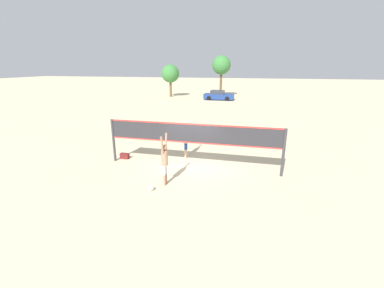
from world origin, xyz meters
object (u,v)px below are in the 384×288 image
gear_bag (125,156)px  tree_right_cluster (221,65)px  player_blocker (186,138)px  player_spiker (165,159)px  volleyball_net (192,137)px  tree_left_cluster (170,74)px  parked_car_near (219,96)px  volleyball (151,188)px

gear_bag → tree_right_cluster: size_ratio=0.07×
player_blocker → tree_right_cluster: 30.92m
player_spiker → tree_right_cluster: tree_right_cluster is taller
volleyball_net → tree_left_cluster: bearing=110.2°
player_spiker → player_blocker: (-0.02, 3.58, -0.08)m
volleyball_net → player_blocker: volleyball_net is taller
player_spiker → parked_car_near: bearing=3.6°
volleyball_net → player_spiker: volleyball_net is taller
volleyball_net → volleyball: volleyball_net is taller
tree_left_cluster → tree_right_cluster: (8.10, 2.22, 1.33)m
volleyball_net → gear_bag: 4.28m
parked_car_near → tree_left_cluster: size_ratio=0.86×
gear_bag → tree_right_cluster: (1.14, 31.58, 4.90)m
volleyball → gear_bag: size_ratio=0.48×
volleyball_net → tree_left_cluster: (-10.97, 29.78, 2.10)m
gear_bag → parked_car_near: parked_car_near is taller
player_blocker → volleyball: player_blocker is taller
player_spiker → volleyball: size_ratio=9.70×
player_blocker → gear_bag: size_ratio=4.38×
gear_bag → parked_car_near: size_ratio=0.11×
player_spiker → gear_bag: bearing=52.1°
volleyball → gear_bag: gear_bag is taller
volleyball_net → player_blocker: size_ratio=4.12×
volleyball_net → player_spiker: (-0.67, -2.17, -0.42)m
volleyball → tree_right_cluster: size_ratio=0.04×
volleyball_net → tree_left_cluster: 31.81m
player_spiker → volleyball: (-0.39, -0.67, -1.09)m
tree_left_cluster → parked_car_near: bearing=-15.6°
tree_left_cluster → volleyball_net: bearing=-69.8°
volleyball → player_spiker: bearing=59.6°
volleyball → tree_left_cluster: bearing=106.9°
tree_right_cluster → gear_bag: bearing=-92.1°
volleyball_net → tree_right_cluster: size_ratio=1.33×
parked_car_near → tree_left_cluster: tree_left_cluster is taller
gear_bag → volleyball_net: bearing=-6.0°
volleyball → gear_bag: bearing=132.0°
player_spiker → volleyball_net: bearing=-17.3°
player_blocker → tree_right_cluster: (-2.16, 30.59, 3.93)m
volleyball_net → tree_right_cluster: bearing=95.1°
volleyball_net → player_blocker: 1.64m
volleyball_net → gear_bag: volleyball_net is taller
volleyball_net → parked_car_near: (-2.53, 27.43, -0.97)m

